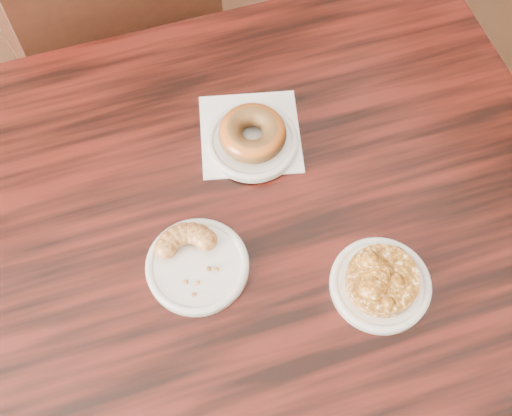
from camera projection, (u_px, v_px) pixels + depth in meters
floor at (309, 333)px, 1.68m from camera, size 5.00×5.00×0.00m
cafe_table at (280, 314)px, 1.32m from camera, size 1.17×1.17×0.75m
chair_far at (102, 20)px, 1.59m from camera, size 0.49×0.49×0.90m
napkin at (250, 134)px, 1.07m from camera, size 0.22×0.22×0.00m
plate_donut at (253, 142)px, 1.05m from camera, size 0.15×0.15×0.01m
plate_cruller at (197, 266)px, 0.95m from camera, size 0.15×0.15×0.01m
plate_fritter at (380, 285)px, 0.94m from camera, size 0.15×0.15×0.01m
glazed_donut at (253, 133)px, 1.03m from camera, size 0.11×0.11×0.04m
apple_fritter at (383, 279)px, 0.92m from camera, size 0.14×0.14×0.03m
cruller_fragment at (196, 261)px, 0.94m from camera, size 0.11×0.11×0.03m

